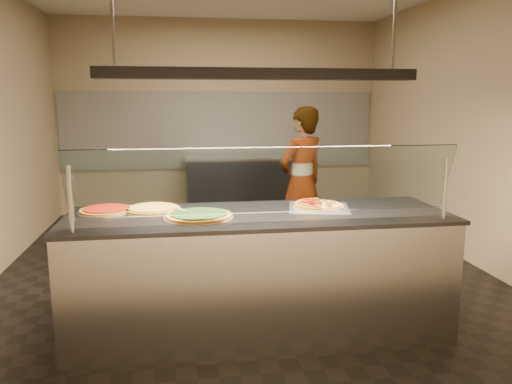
{
  "coord_description": "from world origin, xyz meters",
  "views": [
    {
      "loc": [
        -0.62,
        -4.95,
        1.76
      ],
      "look_at": [
        -0.02,
        -0.95,
        1.02
      ],
      "focal_mm": 35.0,
      "sensor_mm": 36.0,
      "label": 1
    }
  ],
  "objects": [
    {
      "name": "wall_front",
      "position": [
        0.0,
        -3.01,
        1.5
      ],
      "size": [
        5.0,
        0.02,
        3.0
      ],
      "primitive_type": "cube",
      "color": "tan",
      "rests_on": "ground"
    },
    {
      "name": "sneeze_guard",
      "position": [
        -0.05,
        -1.69,
        1.23
      ],
      "size": [
        2.62,
        0.18,
        0.54
      ],
      "color": "#B7B7BC",
      "rests_on": "serving_counter"
    },
    {
      "name": "pizza_cheese",
      "position": [
        -0.85,
        -1.12,
        0.94
      ],
      "size": [
        0.45,
        0.45,
        0.03
      ],
      "color": "silver",
      "rests_on": "serving_counter"
    },
    {
      "name": "ground",
      "position": [
        0.0,
        0.0,
        -0.01
      ],
      "size": [
        5.0,
        6.0,
        0.02
      ],
      "primitive_type": "cube",
      "color": "black",
      "rests_on": "ground"
    },
    {
      "name": "half_pizza_sausage",
      "position": [
        0.53,
        -1.25,
        0.96
      ],
      "size": [
        0.27,
        0.41,
        0.04
      ],
      "color": "#9D641D",
      "rests_on": "perforated_tray"
    },
    {
      "name": "half_pizza_pepperoni",
      "position": [
        0.35,
        -1.24,
        0.96
      ],
      "size": [
        0.27,
        0.41,
        0.05
      ],
      "color": "#9D641D",
      "rests_on": "perforated_tray"
    },
    {
      "name": "wall_right",
      "position": [
        2.51,
        0.0,
        1.5
      ],
      "size": [
        0.02,
        6.0,
        3.0
      ],
      "primitive_type": "cube",
      "color": "tan",
      "rests_on": "ground"
    },
    {
      "name": "pizza_tomato",
      "position": [
        -1.19,
        -1.11,
        0.94
      ],
      "size": [
        0.43,
        0.43,
        0.03
      ],
      "color": "silver",
      "rests_on": "serving_counter"
    },
    {
      "name": "worker",
      "position": [
        0.72,
        0.49,
        0.85
      ],
      "size": [
        0.74,
        0.67,
        1.7
      ],
      "primitive_type": "imported",
      "rotation": [
        0.0,
        0.0,
        3.68
      ],
      "color": "#3B3644",
      "rests_on": "ground"
    },
    {
      "name": "pizza_spatula",
      "position": [
        -0.58,
        -1.29,
        0.96
      ],
      "size": [
        0.27,
        0.19,
        0.02
      ],
      "color": "#B7B7BC",
      "rests_on": "pizza_spinach"
    },
    {
      "name": "serving_counter",
      "position": [
        -0.05,
        -1.35,
        0.47
      ],
      "size": [
        2.86,
        0.94,
        0.93
      ],
      "color": "#B7B7BC",
      "rests_on": "ground"
    },
    {
      "name": "pizza_spinach",
      "position": [
        -0.51,
        -1.42,
        0.95
      ],
      "size": [
        0.51,
        0.51,
        0.03
      ],
      "color": "silver",
      "rests_on": "serving_counter"
    },
    {
      "name": "prep_table",
      "position": [
        0.24,
        2.55,
        0.47
      ],
      "size": [
        1.61,
        0.74,
        0.93
      ],
      "color": "#2C2C30",
      "rests_on": "ground"
    },
    {
      "name": "perforated_tray",
      "position": [
        0.44,
        -1.24,
        0.94
      ],
      "size": [
        0.55,
        0.55,
        0.01
      ],
      "color": "silver",
      "rests_on": "serving_counter"
    },
    {
      "name": "wall_back",
      "position": [
        0.0,
        3.01,
        1.5
      ],
      "size": [
        5.0,
        0.02,
        3.0
      ],
      "primitive_type": "cube",
      "color": "tan",
      "rests_on": "ground"
    },
    {
      "name": "tile_band",
      "position": [
        0.0,
        2.98,
        1.3
      ],
      "size": [
        4.9,
        0.02,
        1.2
      ],
      "primitive_type": "cube",
      "color": "silver",
      "rests_on": "wall_back"
    },
    {
      "name": "heat_lamp_housing",
      "position": [
        -0.05,
        -1.35,
        1.95
      ],
      "size": [
        2.3,
        0.18,
        0.08
      ],
      "primitive_type": "cube",
      "color": "#2C2C30",
      "rests_on": "ceiling"
    }
  ]
}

